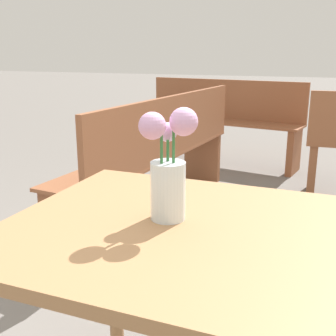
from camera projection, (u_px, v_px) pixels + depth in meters
The scene contains 4 objects.
table_front at pixel (169, 269), 1.04m from camera, with size 0.78×0.73×0.73m.
flower_vase at pixel (168, 174), 1.00m from camera, with size 0.13×0.13×0.28m.
bench_middle at pixel (222, 118), 4.38m from camera, with size 1.73×0.61×0.85m.
bench_far at pixel (162, 150), 2.89m from camera, with size 0.51×2.00×0.85m.
Camera 1 is at (0.35, -0.87, 1.12)m, focal length 45.00 mm.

